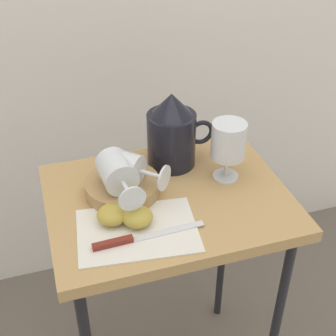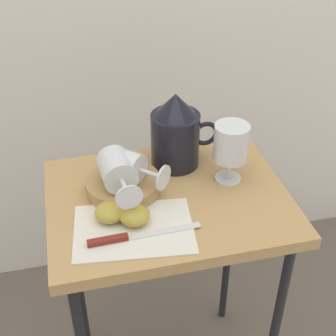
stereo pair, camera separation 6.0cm
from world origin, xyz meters
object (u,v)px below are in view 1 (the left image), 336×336
object	(u,v)px
basket_tray	(123,187)
wine_glass_tipped_near	(125,167)
apple_half_left	(112,215)
knife	(133,239)
apple_half_right	(137,217)
wine_glass_upright	(228,143)
wine_glass_tipped_far	(117,173)
table	(168,222)
pitcher	(172,136)

from	to	relation	value
basket_tray	wine_glass_tipped_near	size ratio (longest dim) A/B	1.14
apple_half_left	knife	bearing A→B (deg)	-68.87
knife	apple_half_right	bearing A→B (deg)	64.85
wine_glass_upright	apple_half_right	distance (m)	0.28
basket_tray	wine_glass_tipped_far	xyz separation A→B (m)	(-0.01, -0.02, 0.06)
wine_glass_tipped_near	knife	distance (m)	0.18
wine_glass_upright	basket_tray	bearing A→B (deg)	177.28
table	wine_glass_tipped_near	size ratio (longest dim) A/B	4.73
apple_half_left	knife	size ratio (longest dim) A/B	0.28
wine_glass_upright	knife	xyz separation A→B (m)	(-0.27, -0.16, -0.09)
apple_half_left	wine_glass_upright	bearing A→B (deg)	15.68
table	pitcher	bearing A→B (deg)	68.86
knife	wine_glass_upright	bearing A→B (deg)	29.63
basket_tray	wine_glass_tipped_near	xyz separation A→B (m)	(0.01, 0.00, 0.05)
wine_glass_tipped_far	knife	distance (m)	0.16
table	apple_half_right	bearing A→B (deg)	-140.42
wine_glass_upright	apple_half_left	distance (m)	0.32
basket_tray	wine_glass_upright	distance (m)	0.27
wine_glass_tipped_near	wine_glass_tipped_far	bearing A→B (deg)	-138.72
apple_half_left	apple_half_right	size ratio (longest dim) A/B	1.00
pitcher	apple_half_right	size ratio (longest dim) A/B	2.93
wine_glass_tipped_near	wine_glass_upright	bearing A→B (deg)	-3.05
table	knife	world-z (taller)	knife
wine_glass_tipped_far	apple_half_right	distance (m)	0.11
table	wine_glass_tipped_far	size ratio (longest dim) A/B	4.59
apple_half_right	knife	distance (m)	0.06
apple_half_right	basket_tray	bearing A→B (deg)	92.88
basket_tray	knife	world-z (taller)	basket_tray
table	wine_glass_upright	bearing A→B (deg)	10.98
apple_half_right	table	bearing A→B (deg)	39.58
table	apple_half_left	size ratio (longest dim) A/B	10.86
apple_half_right	knife	world-z (taller)	apple_half_right
pitcher	apple_half_left	xyz separation A→B (m)	(-0.19, -0.18, -0.06)
pitcher	wine_glass_upright	xyz separation A→B (m)	(0.11, -0.10, 0.02)
basket_tray	wine_glass_tipped_far	distance (m)	0.06
wine_glass_upright	wine_glass_tipped_far	size ratio (longest dim) A/B	0.95
wine_glass_upright	wine_glass_tipped_far	xyz separation A→B (m)	(-0.27, -0.01, -0.02)
knife	wine_glass_tipped_near	bearing A→B (deg)	81.08
wine_glass_tipped_near	apple_half_left	size ratio (longest dim) A/B	2.30
apple_half_left	wine_glass_tipped_near	bearing A→B (deg)	61.07
pitcher	apple_half_left	distance (m)	0.27
wine_glass_tipped_near	apple_half_left	xyz separation A→B (m)	(-0.05, -0.10, -0.05)
wine_glass_upright	knife	distance (m)	0.33
wine_glass_upright	apple_half_left	bearing A→B (deg)	-164.32
knife	apple_half_left	bearing A→B (deg)	111.13
wine_glass_tipped_near	knife	size ratio (longest dim) A/B	0.63
pitcher	wine_glass_tipped_far	world-z (taller)	pitcher
basket_tray	pitcher	size ratio (longest dim) A/B	0.89
apple_half_left	basket_tray	bearing A→B (deg)	65.39
apple_half_right	knife	xyz separation A→B (m)	(-0.02, -0.05, -0.01)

